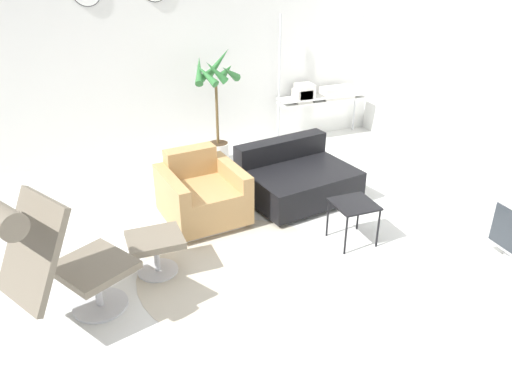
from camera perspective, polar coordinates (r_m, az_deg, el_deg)
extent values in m
plane|color=silver|center=(4.74, -1.77, -7.20)|extent=(12.00, 12.00, 0.00)
cube|color=silver|center=(6.74, -10.20, 15.66)|extent=(12.00, 0.06, 2.80)
cylinder|color=#BCB29E|center=(4.53, -1.73, -8.95)|extent=(1.85, 1.85, 0.01)
cylinder|color=#BCBCC1|center=(4.33, -17.33, -12.22)|extent=(0.60, 0.60, 0.02)
cylinder|color=#BCBCC1|center=(4.22, -17.65, -10.38)|extent=(0.06, 0.06, 0.33)
cube|color=#6B6051|center=(4.11, -18.04, -8.10)|extent=(0.72, 0.73, 0.06)
cube|color=#6B6051|center=(3.75, -24.22, -6.07)|extent=(0.61, 0.66, 0.71)
cylinder|color=#BCBCC1|center=(4.60, -11.13, -8.78)|extent=(0.36, 0.36, 0.02)
cylinder|color=#BCBCC1|center=(4.52, -11.30, -7.20)|extent=(0.05, 0.05, 0.28)
cube|color=#6B6051|center=(4.43, -11.49, -5.35)|extent=(0.47, 0.40, 0.06)
cube|color=silver|center=(5.31, -5.95, -2.97)|extent=(0.71, 0.73, 0.06)
cube|color=#AD8451|center=(5.21, -6.06, -1.00)|extent=(0.63, 0.86, 0.35)
cube|color=#AD8451|center=(5.33, -7.52, 3.49)|extent=(0.56, 0.24, 0.30)
cube|color=#AD8451|center=(5.29, -2.80, 0.57)|extent=(0.21, 0.81, 0.52)
cube|color=#AD8451|center=(5.07, -9.54, -0.98)|extent=(0.21, 0.81, 0.52)
cube|color=black|center=(5.73, 4.81, -0.60)|extent=(1.17, 0.96, 0.05)
cube|color=black|center=(5.65, 4.88, 1.10)|extent=(1.30, 1.12, 0.33)
cube|color=black|center=(5.81, 2.87, 4.96)|extent=(1.18, 0.40, 0.24)
cube|color=black|center=(4.83, 11.18, -1.36)|extent=(0.39, 0.39, 0.02)
cylinder|color=black|center=(4.72, 10.23, -4.92)|extent=(0.02, 0.02, 0.40)
cylinder|color=black|center=(4.90, 13.78, -4.07)|extent=(0.02, 0.02, 0.40)
cylinder|color=black|center=(4.98, 8.19, -2.97)|extent=(0.02, 0.02, 0.40)
cylinder|color=black|center=(5.14, 11.63, -2.23)|extent=(0.02, 0.02, 0.40)
cube|color=#282D33|center=(4.94, 27.22, -4.12)|extent=(0.02, 0.45, 0.38)
cylinder|color=silver|center=(6.66, -4.32, 4.51)|extent=(0.28, 0.28, 0.27)
cylinder|color=#382819|center=(6.61, -4.35, 5.53)|extent=(0.26, 0.26, 0.02)
cylinder|color=brown|center=(6.47, -4.49, 9.08)|extent=(0.04, 0.04, 0.84)
cone|color=#2D6B33|center=(6.39, -3.36, 13.68)|extent=(0.13, 0.36, 0.27)
cone|color=#2D6B33|center=(6.45, -4.34, 14.53)|extent=(0.35, 0.28, 0.42)
cone|color=#2D6B33|center=(6.45, -5.35, 13.55)|extent=(0.33, 0.20, 0.24)
cone|color=#2D6B33|center=(6.34, -6.52, 13.67)|extent=(0.23, 0.46, 0.33)
cone|color=#2D6B33|center=(6.23, -5.74, 13.23)|extent=(0.27, 0.38, 0.27)
cone|color=#2D6B33|center=(6.22, -4.58, 13.52)|extent=(0.31, 0.16, 0.31)
cone|color=#2D6B33|center=(6.25, -3.01, 13.47)|extent=(0.38, 0.39, 0.30)
cylinder|color=#BCBCC1|center=(7.20, 2.68, 12.60)|extent=(0.03, 0.03, 1.79)
cylinder|color=#BCBCC1|center=(7.79, 11.54, 13.19)|extent=(0.03, 0.03, 1.79)
cube|color=white|center=(7.45, 7.57, 10.35)|extent=(1.34, 0.28, 0.02)
cube|color=white|center=(7.44, 7.60, 10.81)|extent=(1.34, 0.28, 0.02)
cube|color=beige|center=(7.53, 9.28, 11.17)|extent=(0.48, 0.24, 0.17)
cube|color=silver|center=(7.26, 5.58, 11.43)|extent=(0.24, 0.24, 0.20)
cube|color=#B7B2A8|center=(7.27, 5.30, 10.92)|extent=(0.23, 0.24, 0.19)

